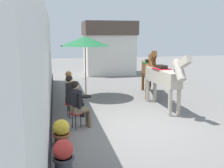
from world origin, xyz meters
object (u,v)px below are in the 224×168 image
object	(u,v)px
cafe_parasol	(85,42)
saddled_horse_near	(164,77)
satchel_bag	(69,102)
seated_visitor_near	(78,102)
seated_visitor_far	(71,88)
flower_planter_nearest	(63,155)
flower_planter_inner_near	(61,132)
saddled_horse_far	(149,69)
seated_visitor_middle	(72,94)

from	to	relation	value
cafe_parasol	saddled_horse_near	bearing A→B (deg)	-43.74
satchel_bag	seated_visitor_near	bearing A→B (deg)	-101.40
seated_visitor_far	flower_planter_nearest	world-z (taller)	seated_visitor_far
flower_planter_inner_near	flower_planter_nearest	bearing A→B (deg)	-89.94
seated_visitor_far	cafe_parasol	bearing A→B (deg)	68.14
saddled_horse_far	flower_planter_nearest	xyz separation A→B (m)	(-3.89, -5.82, -0.82)
seated_visitor_near	seated_visitor_middle	distance (m)	1.05
satchel_bag	flower_planter_nearest	bearing A→B (deg)	-108.11
saddled_horse_near	saddled_horse_far	world-z (taller)	same
seated_visitor_near	seated_visitor_far	world-z (taller)	same
seated_visitor_near	seated_visitor_middle	world-z (taller)	same
seated_visitor_middle	flower_planter_inner_near	world-z (taller)	seated_visitor_middle
saddled_horse_near	flower_planter_inner_near	bearing A→B (deg)	-146.54
saddled_horse_far	cafe_parasol	size ratio (longest dim) A/B	1.14
saddled_horse_near	flower_planter_inner_near	distance (m)	4.48
seated_visitor_near	seated_visitor_far	bearing A→B (deg)	91.81
seated_visitor_far	saddled_horse_far	world-z (taller)	saddled_horse_far
flower_planter_nearest	seated_visitor_near	bearing A→B (deg)	77.88
seated_visitor_near	cafe_parasol	size ratio (longest dim) A/B	0.54
saddled_horse_near	flower_planter_inner_near	xyz separation A→B (m)	(-3.67, -2.43, -0.82)
seated_visitor_near	satchel_bag	distance (m)	2.84
flower_planter_inner_near	satchel_bag	bearing A→B (deg)	84.18
seated_visitor_near	flower_planter_inner_near	size ratio (longest dim) A/B	2.17
seated_visitor_middle	seated_visitor_far	bearing A→B (deg)	88.22
seated_visitor_far	satchel_bag	world-z (taller)	seated_visitor_far
flower_planter_inner_near	satchel_bag	world-z (taller)	flower_planter_inner_near
saddled_horse_near	saddled_horse_far	xyz separation A→B (m)	(0.22, 2.12, 0.00)
seated_visitor_near	saddled_horse_far	world-z (taller)	saddled_horse_far
seated_visitor_middle	seated_visitor_far	world-z (taller)	same
seated_visitor_far	flower_planter_inner_near	xyz separation A→B (m)	(-0.44, -3.03, -0.44)
seated_visitor_middle	saddled_horse_far	distance (m)	4.27
flower_planter_nearest	cafe_parasol	distance (m)	6.53
seated_visitor_middle	cafe_parasol	size ratio (longest dim) A/B	0.54
seated_visitor_near	seated_visitor_middle	xyz separation A→B (m)	(-0.09, 1.05, 0.00)
seated_visitor_far	saddled_horse_near	bearing A→B (deg)	-10.51
seated_visitor_middle	seated_visitor_far	xyz separation A→B (m)	(0.03, 0.92, 0.00)
saddled_horse_near	seated_visitor_near	bearing A→B (deg)	-156.63
seated_visitor_near	saddled_horse_near	size ratio (longest dim) A/B	0.46
saddled_horse_far	satchel_bag	xyz separation A→B (m)	(-3.51, -0.74, -1.06)
flower_planter_nearest	cafe_parasol	world-z (taller)	cafe_parasol
saddled_horse_near	seated_visitor_far	bearing A→B (deg)	169.49
seated_visitor_middle	seated_visitor_near	bearing A→B (deg)	-85.04
saddled_horse_far	cafe_parasol	xyz separation A→B (m)	(-2.73, 0.28, 1.20)
seated_visitor_middle	saddled_horse_near	size ratio (longest dim) A/B	0.46
saddled_horse_far	flower_planter_inner_near	size ratio (longest dim) A/B	4.60
saddled_horse_near	cafe_parasol	distance (m)	3.68
seated_visitor_near	cafe_parasol	bearing A→B (deg)	80.06
saddled_horse_near	cafe_parasol	xyz separation A→B (m)	(-2.51, 2.40, 1.20)
satchel_bag	seated_visitor_far	bearing A→B (deg)	-100.04
saddled_horse_far	satchel_bag	size ratio (longest dim) A/B	10.50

